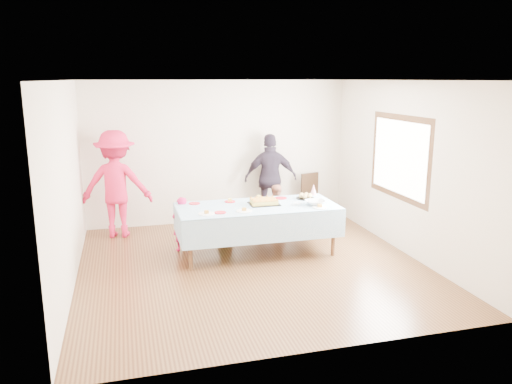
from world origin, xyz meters
TOP-DOWN VIEW (x-y plane):
  - ground at (0.00, 0.00)m, footprint 5.00×5.00m
  - room_walls at (0.05, 0.00)m, footprint 5.04×5.04m
  - party_table at (0.22, 0.51)m, footprint 2.50×1.10m
  - birthday_cake at (0.34, 0.57)m, footprint 0.47×0.36m
  - rolls_tray at (1.11, 0.75)m, footprint 0.30×0.30m
  - punch_bowl at (1.11, 0.32)m, footprint 0.31×0.31m
  - party_hat at (1.34, 0.97)m, footprint 0.11×0.11m
  - fork_pile at (0.84, 0.38)m, footprint 0.24×0.18m
  - plate_red_far_a at (-0.72, 0.88)m, footprint 0.17×0.17m
  - plate_red_far_b at (-0.15, 0.85)m, footprint 0.18×0.18m
  - plate_red_far_c at (0.36, 0.95)m, footprint 0.17×0.17m
  - plate_red_far_d at (0.72, 0.87)m, footprint 0.20×0.20m
  - plate_red_near at (-0.43, 0.23)m, footprint 0.18×0.18m
  - plate_white_left at (-0.64, 0.21)m, footprint 0.24×0.24m
  - plate_white_mid at (-0.07, 0.22)m, footprint 0.24×0.24m
  - plate_white_right at (1.11, 0.13)m, footprint 0.23×0.23m
  - dining_chair at (1.79, 2.15)m, footprint 0.48×0.48m
  - toddler_left at (-0.92, 0.96)m, footprint 0.38×0.31m
  - toddler_mid at (-0.20, 1.08)m, footprint 0.43×0.35m
  - toddler_right at (0.80, 1.41)m, footprint 0.54×0.49m
  - adult_left at (-1.91, 2.01)m, footprint 1.31×0.89m
  - adult_right at (0.94, 2.20)m, footprint 1.06×0.57m

SIDE VIEW (x-z plane):
  - ground at x=0.00m, z-range 0.00..0.00m
  - toddler_mid at x=-0.20m, z-range 0.00..0.77m
  - toddler_left at x=-0.92m, z-range 0.00..0.89m
  - toddler_right at x=0.80m, z-range 0.00..0.90m
  - dining_chair at x=1.79m, z-range 0.05..0.96m
  - party_table at x=0.22m, z-range 0.33..1.11m
  - plate_red_far_a at x=-0.72m, z-range 0.78..0.79m
  - plate_red_far_b at x=-0.15m, z-range 0.78..0.79m
  - plate_red_far_c at x=0.36m, z-range 0.78..0.79m
  - plate_red_far_d at x=0.72m, z-range 0.78..0.79m
  - plate_red_near at x=-0.43m, z-range 0.78..0.79m
  - plate_white_left at x=-0.64m, z-range 0.78..0.79m
  - plate_white_mid at x=-0.07m, z-range 0.78..0.79m
  - plate_white_right at x=1.11m, z-range 0.78..0.79m
  - fork_pile at x=0.84m, z-range 0.78..0.85m
  - punch_bowl at x=1.11m, z-range 0.78..0.86m
  - rolls_tray at x=1.11m, z-range 0.77..0.86m
  - birthday_cake at x=0.34m, z-range 0.78..0.86m
  - adult_right at x=0.94m, z-range 0.00..1.71m
  - party_hat at x=1.34m, z-range 0.78..0.97m
  - adult_left at x=-1.91m, z-range 0.00..1.87m
  - room_walls at x=0.05m, z-range 0.41..3.13m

